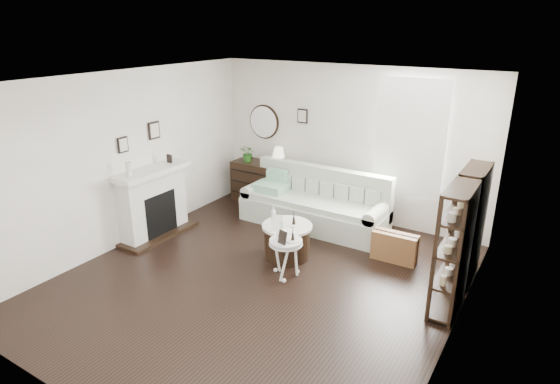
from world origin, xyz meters
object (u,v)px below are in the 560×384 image
Objects in this scene: sofa at (315,207)px; dresser at (263,183)px; drum_table at (287,240)px; pedestal_table at (286,243)px.

sofa is 1.41m from dresser.
sofa is at bearing 98.76° from drum_table.
drum_table is 0.64m from pedestal_table.
sofa is at bearing -16.09° from dresser.
sofa reaches higher than dresser.
dresser is 2.29m from drum_table.
dresser is at bearing 163.91° from sofa.
pedestal_table is (1.85, -2.19, 0.11)m from dresser.
dresser is 1.62× the size of drum_table.
pedestal_table is at bearing -60.60° from drum_table.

